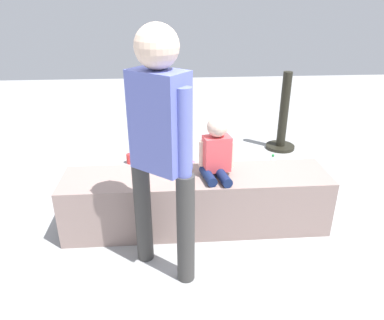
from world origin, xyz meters
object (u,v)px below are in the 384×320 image
water_bottle_near_gift (272,165)px  handbag_brown_canvas (219,161)px  cake_plate (179,169)px  party_cup_red (130,159)px  child_seated (217,151)px  adult_standing (160,138)px  gift_bag (182,175)px  handbag_black_leather (148,185)px

water_bottle_near_gift → handbag_brown_canvas: size_ratio=0.73×
cake_plate → water_bottle_near_gift: size_ratio=1.01×
party_cup_red → child_seated: bearing=-57.8°
water_bottle_near_gift → handbag_brown_canvas: 0.58m
cake_plate → water_bottle_near_gift: cake_plate is taller
child_seated → handbag_brown_canvas: 1.21m
adult_standing → handbag_brown_canvas: bearing=68.5°
child_seated → handbag_brown_canvas: child_seated is taller
child_seated → party_cup_red: child_seated is taller
cake_plate → handbag_brown_canvas: 1.13m
gift_bag → party_cup_red: (-0.58, 0.61, -0.08)m
child_seated → water_bottle_near_gift: child_seated is taller
handbag_black_leather → child_seated: bearing=-43.3°
water_bottle_near_gift → adult_standing: bearing=-129.6°
water_bottle_near_gift → party_cup_red: 1.62m
party_cup_red → water_bottle_near_gift: bearing=-13.4°
adult_standing → handbag_brown_canvas: adult_standing is taller
handbag_black_leather → gift_bag: bearing=21.6°
handbag_brown_canvas → water_bottle_near_gift: bearing=-11.6°
water_bottle_near_gift → party_cup_red: bearing=166.6°
cake_plate → handbag_black_leather: 0.67m
child_seated → adult_standing: bearing=-130.4°
cake_plate → party_cup_red: bearing=113.6°
cake_plate → handbag_black_leather: bearing=122.6°
adult_standing → party_cup_red: size_ratio=14.31×
water_bottle_near_gift → gift_bag: bearing=-166.5°
cake_plate → water_bottle_near_gift: bearing=38.5°
handbag_black_leather → handbag_brown_canvas: (0.77, 0.49, 0.00)m
child_seated → cake_plate: bearing=162.3°
gift_bag → handbag_black_leather: 0.37m
gift_bag → party_cup_red: 0.85m
cake_plate → party_cup_red: (-0.53, 1.21, -0.44)m
child_seated → cake_plate: (-0.29, 0.09, -0.19)m
child_seated → party_cup_red: size_ratio=4.17×
cake_plate → handbag_brown_canvas: (0.48, 0.95, -0.39)m
gift_bag → cake_plate: bearing=-95.1°
adult_standing → handbag_black_leather: (-0.16, 1.05, -0.90)m
child_seated → cake_plate: 0.36m
child_seated → handbag_black_leather: bearing=136.7°
handbag_black_leather → adult_standing: bearing=-81.2°
water_bottle_near_gift → party_cup_red: size_ratio=1.92×
gift_bag → handbag_brown_canvas: (0.42, 0.36, -0.03)m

